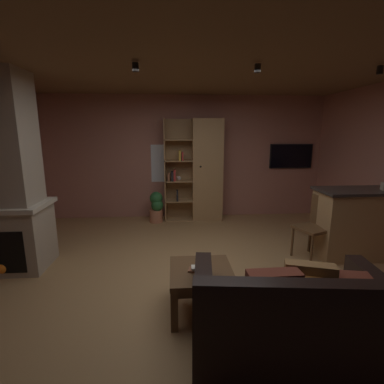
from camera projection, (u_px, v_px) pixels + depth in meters
The scene contains 17 objects.
floor at pixel (194, 280), 3.61m from camera, with size 5.98×5.61×0.02m, color #A37A4C.
wall_back at pixel (184, 158), 6.11m from camera, with size 6.10×0.06×2.59m, color #AD7060.
ceiling at pixel (195, 60), 3.07m from camera, with size 5.98×5.61×0.02m, color brown.
window_pane_back at pixel (166, 163), 6.07m from camera, with size 0.62×0.01×0.80m, color white.
stone_fireplace at pixel (5, 184), 3.69m from camera, with size 0.97×0.76×2.59m.
bookshelf_cabinet at pixel (203, 171), 5.92m from camera, with size 1.20×0.41×2.10m.
kitchen_bar_counter at pixel (362, 223), 4.20m from camera, with size 1.36×0.62×1.02m.
leather_couch at pixel (291, 319), 2.35m from camera, with size 1.69×1.08×0.84m.
coffee_table at pixel (201, 278), 2.91m from camera, with size 0.64×0.68×0.46m.
table_book_0 at pixel (194, 270), 2.87m from camera, with size 0.11×0.11×0.02m, color brown.
table_book_1 at pixel (197, 268), 2.86m from camera, with size 0.11×0.09×0.03m, color beige.
dining_chair at pixel (316, 223), 4.14m from camera, with size 0.55×0.55×0.92m.
potted_floor_plant at pixel (156, 207), 5.85m from camera, with size 0.29×0.29×0.63m.
wall_mounted_tv at pixel (291, 156), 6.20m from camera, with size 0.93×0.06×0.52m.
track_light_spot_1 at pixel (136, 67), 3.05m from camera, with size 0.07×0.07×0.09m, color black.
track_light_spot_2 at pixel (258, 68), 3.10m from camera, with size 0.07×0.07×0.09m, color black.
track_light_spot_3 at pixel (380, 70), 3.19m from camera, with size 0.07×0.07×0.09m, color black.
Camera 1 is at (-0.25, -3.29, 1.83)m, focal length 26.50 mm.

